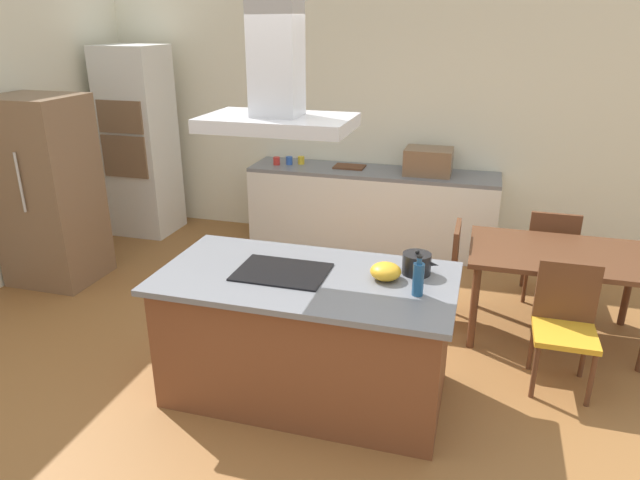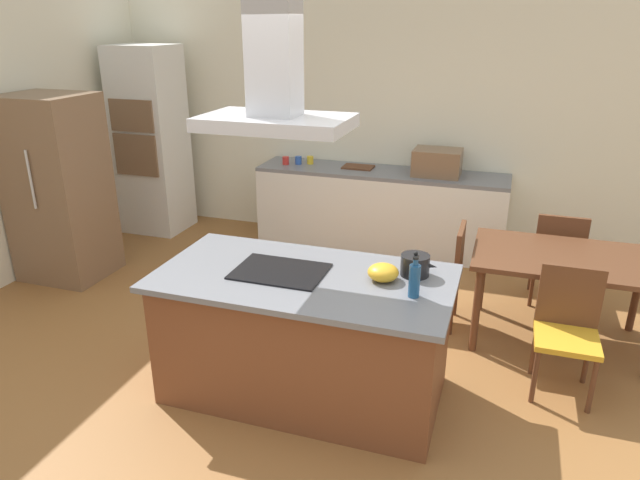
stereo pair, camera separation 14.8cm
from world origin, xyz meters
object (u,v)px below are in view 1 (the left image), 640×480
mixing_bowl (386,271)px  chair_facing_island (565,318)px  coffee_mug_blue (289,161)px  range_hood (277,86)px  coffee_mug_red (277,161)px  refrigerator (48,192)px  chair_facing_back_wall (550,250)px  cutting_board (349,167)px  dining_table (560,262)px  tea_kettle (417,264)px  cooktop (282,272)px  wall_oven_stack (140,142)px  olive_oil_bottle (418,278)px  coffee_mug_yellow (301,160)px  chair_at_left_end (441,267)px  countertop_microwave (428,161)px

mixing_bowl → chair_facing_island: 1.39m
coffee_mug_blue → range_hood: range_hood is taller
coffee_mug_red → refrigerator: refrigerator is taller
chair_facing_back_wall → coffee_mug_blue: bearing=161.9°
cutting_board → dining_table: 2.68m
tea_kettle → refrigerator: refrigerator is taller
tea_kettle → chair_facing_island: tea_kettle is taller
cutting_board → chair_facing_island: bearing=-47.4°
mixing_bowl → cooktop: bearing=-172.4°
mixing_bowl → cutting_board: (-0.92, 2.84, -0.05)m
refrigerator → dining_table: (4.69, 0.16, -0.24)m
wall_oven_stack → coffee_mug_red: bearing=6.1°
olive_oil_bottle → chair_facing_back_wall: 2.32m
cooktop → olive_oil_bottle: bearing=-5.0°
coffee_mug_yellow → chair_at_left_end: size_ratio=0.10×
olive_oil_bottle → cutting_board: bearing=110.8°
cooktop → wall_oven_stack: 3.81m
olive_oil_bottle → wall_oven_stack: (-3.64, 2.72, 0.09)m
coffee_mug_blue → chair_facing_back_wall: coffee_mug_blue is taller
cooktop → chair_facing_island: (1.88, 0.63, -0.40)m
olive_oil_bottle → coffee_mug_red: 3.51m
coffee_mug_yellow → chair_at_left_end: coffee_mug_yellow is taller
dining_table → chair_at_left_end: bearing=180.0°
coffee_mug_red → dining_table: coffee_mug_red is taller
wall_oven_stack → coffee_mug_yellow: bearing=8.6°
olive_oil_bottle → mixing_bowl: bearing=143.3°
coffee_mug_red → mixing_bowl: bearing=-57.4°
dining_table → chair_facing_island: bearing=-90.0°
countertop_microwave → tea_kettle: bearing=-85.4°
countertop_microwave → refrigerator: size_ratio=0.27×
chair_facing_back_wall → chair_facing_island: size_ratio=1.00×
chair_facing_back_wall → chair_at_left_end: same height
cooktop → cutting_board: 2.94m
cooktop → dining_table: cooktop is taller
countertop_microwave → chair_facing_back_wall: size_ratio=0.56×
dining_table → chair_at_left_end: chair_at_left_end is taller
olive_oil_bottle → coffee_mug_yellow: 3.47m
cutting_board → chair_at_left_end: 2.06m
chair_facing_back_wall → range_hood: range_hood is taller
coffee_mug_yellow → cutting_board: (0.57, -0.01, -0.04)m
mixing_bowl → olive_oil_bottle: bearing=-36.7°
olive_oil_bottle → coffee_mug_yellow: olive_oil_bottle is taller
countertop_microwave → range_hood: size_ratio=0.56×
wall_oven_stack → chair_at_left_end: (3.69, -1.35, -0.59)m
refrigerator → cooktop: bearing=-22.1°
coffee_mug_yellow → cutting_board: 0.58m
coffee_mug_red → coffee_mug_blue: size_ratio=1.00×
wall_oven_stack → chair_at_left_end: bearing=-20.0°
cooktop → chair_at_left_end: cooktop is taller
tea_kettle → countertop_microwave: countertop_microwave is taller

